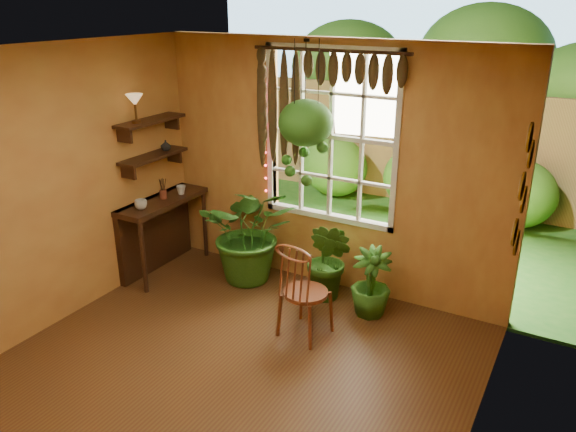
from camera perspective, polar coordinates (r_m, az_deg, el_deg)
name	(u,v)px	position (r m, az deg, el deg)	size (l,w,h in m)	color
floor	(209,393)	(4.93, -8.07, -17.34)	(4.50, 4.50, 0.00)	#563618
ceiling	(187,57)	(3.88, -10.18, 15.65)	(4.50, 4.50, 0.00)	silver
wall_back	(329,169)	(6.04, 4.19, 4.76)	(4.00, 4.00, 0.00)	gold
wall_left	(23,200)	(5.62, -25.34, 1.47)	(4.50, 4.50, 0.00)	gold
wall_right	(474,313)	(3.48, 18.40, -9.35)	(4.50, 4.50, 0.00)	gold
window	(331,136)	(5.97, 4.41, 8.06)	(1.52, 0.10, 1.86)	white
valance_vine	(320,82)	(5.80, 3.27, 13.48)	(1.70, 0.12, 1.10)	#321D0D
string_lights	(265,126)	(6.24, -2.36, 9.13)	(0.03, 0.03, 1.54)	#FF2633
wall_plates	(522,193)	(5.04, 22.66, 2.17)	(0.04, 0.32, 1.10)	beige
counter_ledge	(158,225)	(6.81, -13.11, -0.93)	(0.40, 1.20, 0.90)	#321D0D
shelf_lower	(154,156)	(6.52, -13.50, 5.94)	(0.25, 0.90, 0.04)	#321D0D
shelf_upper	(150,121)	(6.43, -13.81, 9.37)	(0.25, 0.90, 0.04)	#321D0D
backyard	(456,108)	(10.27, 16.73, 10.43)	(14.00, 10.00, 12.00)	#1E5D1A
windsor_chair	(304,305)	(5.41, 1.59, -9.01)	(0.48, 0.51, 1.15)	brown
potted_plant_left	(251,232)	(6.36, -3.80, -1.60)	(1.07, 0.93, 1.19)	#1B4913
potted_plant_mid	(329,261)	(5.97, 4.21, -4.56)	(0.51, 0.41, 0.93)	#1B4913
potted_plant_right	(371,282)	(5.80, 8.42, -6.69)	(0.41, 0.41, 0.72)	#1B4913
hanging_basket	(306,127)	(5.81, 1.80, 8.99)	(0.57, 0.57, 1.46)	black
cup_a	(141,205)	(6.34, -14.72, 1.14)	(0.13, 0.13, 0.11)	silver
cup_b	(181,190)	(6.72, -10.80, 2.62)	(0.11, 0.11, 0.10)	beige
brush_jar	(163,189)	(6.59, -12.61, 2.72)	(0.08, 0.08, 0.30)	brown
shelf_vase	(166,145)	(6.65, -12.31, 7.02)	(0.12, 0.12, 0.12)	#B2AD99
tiffany_lamp	(135,102)	(6.22, -15.31, 11.13)	(0.18, 0.18, 0.31)	brown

